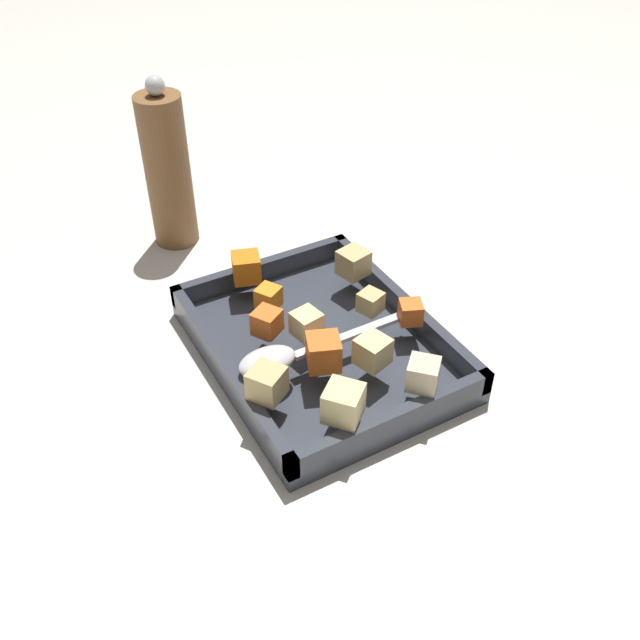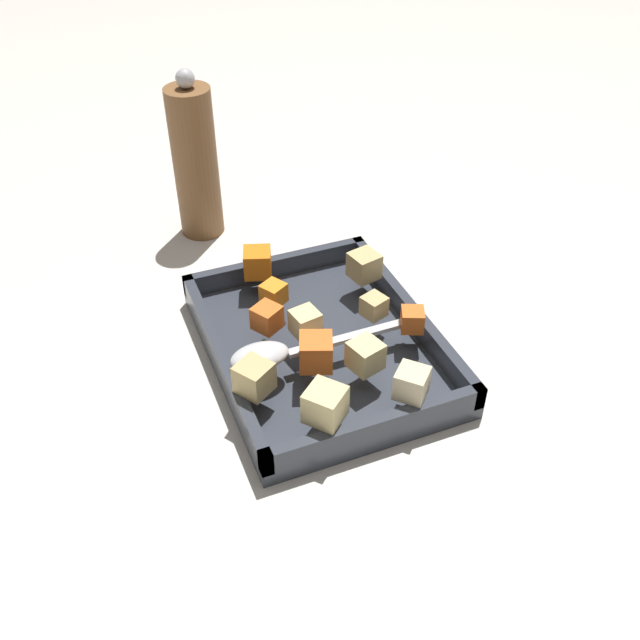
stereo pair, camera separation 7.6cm
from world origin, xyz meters
name	(u,v)px [view 2 (the right image)]	position (x,y,z in m)	size (l,w,h in m)	color
ground_plane	(302,353)	(0.00, 0.00, 0.00)	(4.00, 4.00, 0.00)	beige
baking_dish	(320,347)	(-0.01, -0.02, 0.01)	(0.30, 0.23, 0.04)	#333842
carrot_chunk_near_right	(267,318)	(0.01, 0.03, 0.05)	(0.03, 0.03, 0.03)	orange
carrot_chunk_front_center	(257,262)	(0.11, 0.01, 0.06)	(0.03, 0.03, 0.03)	orange
carrot_chunk_corner_ne	(274,293)	(0.05, 0.01, 0.05)	(0.02, 0.02, 0.02)	orange
carrot_chunk_mid_right	(316,352)	(-0.06, 0.01, 0.06)	(0.03, 0.03, 0.03)	orange
carrot_chunk_far_right	(412,320)	(-0.05, -0.11, 0.05)	(0.02, 0.02, 0.02)	orange
potato_chunk_back_center	(374,306)	(-0.01, -0.08, 0.05)	(0.02, 0.02, 0.02)	tan
potato_chunk_corner_nw	(365,355)	(-0.09, -0.04, 0.06)	(0.03, 0.03, 0.03)	#E0CC89
potato_chunk_near_left	(254,378)	(-0.08, 0.08, 0.06)	(0.03, 0.03, 0.03)	tan
potato_chunk_corner_se	(309,322)	(-0.01, 0.00, 0.05)	(0.03, 0.03, 0.03)	#E0CC89
potato_chunk_heap_top	(325,404)	(-0.13, 0.03, 0.06)	(0.03, 0.03, 0.03)	#E0CC89
potato_chunk_under_handle	(412,383)	(-0.14, -0.06, 0.06)	(0.03, 0.03, 0.03)	beige
potato_chunk_center	(364,266)	(0.06, -0.10, 0.06)	(0.03, 0.03, 0.03)	tan
serving_spoon	(273,353)	(-0.04, 0.05, 0.05)	(0.04, 0.20, 0.02)	silver
pepper_mill	(195,162)	(0.29, 0.04, 0.10)	(0.06, 0.06, 0.23)	brown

